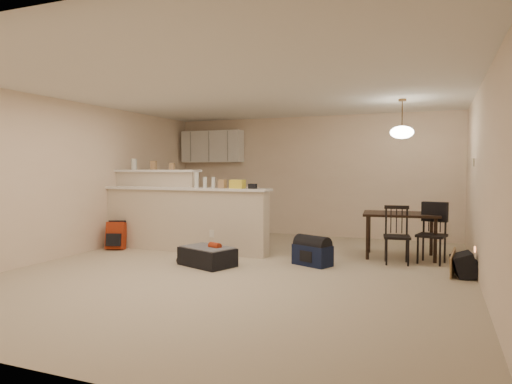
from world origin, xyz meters
The scene contains 23 objects.
room centered at (0.00, 0.00, 1.25)m, with size 7.00×7.02×2.50m.
breakfast_bar centered at (-1.76, 0.98, 0.61)m, with size 3.08×0.58×1.39m.
upper_cabinets centered at (-2.20, 3.32, 1.90)m, with size 1.40×0.34×0.70m, color white.
kitchen_counter centered at (-2.00, 3.19, 0.45)m, with size 1.80×0.60×0.90m, color white.
thermostat centered at (2.98, 1.55, 1.50)m, with size 0.02×0.12×0.12m, color beige.
jar centered at (-2.68, 1.12, 1.49)m, with size 0.10×0.10×0.20m, color silver.
cereal_box centered at (-2.26, 1.12, 1.47)m, with size 0.10×0.07×0.16m, color #A58055.
small_box centered at (-1.87, 1.12, 1.45)m, with size 0.08×0.06×0.12m, color #A58055.
bottle_a centered at (-1.25, 0.90, 1.22)m, with size 0.07×0.07×0.26m, color silver.
bottle_b centered at (-0.94, 0.90, 1.18)m, with size 0.06×0.06×0.18m, color silver.
bag_lump centered at (-0.50, 0.90, 1.16)m, with size 0.22×0.18×0.14m, color #A58055.
pouch centered at (-0.24, 0.90, 1.13)m, with size 0.12×0.10×0.08m, color #A58055.
extra_item_x centered at (-0.77, 0.90, 1.16)m, with size 0.11×0.10×0.14m, color #A58055.
extra_item_y centered at (-1.10, 0.90, 1.18)m, with size 0.06×0.06×0.18m, color silver.
dining_table centered at (1.97, 1.69, 0.62)m, with size 1.21×0.87×0.71m.
pendant_lamp centered at (1.97, 1.69, 1.99)m, with size 0.36×0.36×0.62m.
dining_chair_near centered at (1.96, 1.17, 0.43)m, with size 0.37×0.36×0.86m, color black, non-canonical shape.
dining_chair_far centered at (2.44, 1.39, 0.44)m, with size 0.39×0.37×0.89m, color black, non-canonical shape.
suitcase centered at (-0.59, 0.01, 0.13)m, with size 0.77×0.50×0.26m, color black.
red_backpack centered at (-2.70, 0.61, 0.24)m, with size 0.31×0.20×0.47m, color #9F2D12.
navy_duffel centered at (0.82, 0.61, 0.15)m, with size 0.55×0.30×0.30m, color #101732.
black_daypack centered at (2.85, 0.61, 0.15)m, with size 0.35×0.25×0.31m, color black.
cardboard_sheet centered at (2.71, 0.61, 0.16)m, with size 0.43×0.02×0.32m, color #A58055.
Camera 1 is at (2.51, -5.82, 1.42)m, focal length 32.00 mm.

